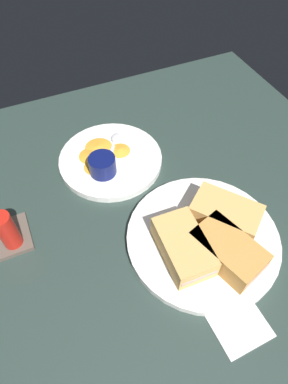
{
  "coord_description": "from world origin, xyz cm",
  "views": [
    {
      "loc": [
        -29.01,
        14.05,
        57.51
      ],
      "look_at": [
        10.09,
        -3.14,
        3.0
      ],
      "focal_mm": 30.84,
      "sensor_mm": 36.0,
      "label": 1
    }
  ],
  "objects_px": {
    "plate_chips_companion": "(111,160)",
    "ramekin_dark_sauce": "(232,216)",
    "plate_sandwich_main": "(203,238)",
    "condiment_caddy": "(4,232)",
    "sandwich_half_extra": "(225,214)",
    "spoon_by_dark_ramekin": "(215,241)",
    "spoon_by_gravy_ramekin": "(115,141)",
    "sandwich_half_far": "(228,250)",
    "ramekin_light_gravy": "(102,165)",
    "sandwich_half_near": "(183,247)"
  },
  "relations": [
    {
      "from": "condiment_caddy",
      "to": "sandwich_half_near",
      "type": "bearing_deg",
      "value": -119.73
    },
    {
      "from": "plate_sandwich_main",
      "to": "spoon_by_gravy_ramekin",
      "type": "bearing_deg",
      "value": 11.66
    },
    {
      "from": "ramekin_dark_sauce",
      "to": "ramekin_light_gravy",
      "type": "distance_m",
      "value": 0.3
    },
    {
      "from": "spoon_by_dark_ramekin",
      "to": "plate_chips_companion",
      "type": "height_order",
      "value": "spoon_by_dark_ramekin"
    },
    {
      "from": "sandwich_half_near",
      "to": "condiment_caddy",
      "type": "xyz_separation_m",
      "value": [
        0.17,
        0.3,
        -0.01
      ]
    },
    {
      "from": "plate_chips_companion",
      "to": "spoon_by_gravy_ramekin",
      "type": "distance_m",
      "value": 0.05
    },
    {
      "from": "plate_sandwich_main",
      "to": "sandwich_half_near",
      "type": "distance_m",
      "value": 0.07
    },
    {
      "from": "plate_sandwich_main",
      "to": "plate_chips_companion",
      "type": "height_order",
      "value": "same"
    },
    {
      "from": "plate_sandwich_main",
      "to": "spoon_by_dark_ramekin",
      "type": "height_order",
      "value": "spoon_by_dark_ramekin"
    },
    {
      "from": "sandwich_half_near",
      "to": "sandwich_half_extra",
      "type": "distance_m",
      "value": 0.11
    },
    {
      "from": "ramekin_dark_sauce",
      "to": "spoon_by_dark_ramekin",
      "type": "distance_m",
      "value": 0.06
    },
    {
      "from": "ramekin_dark_sauce",
      "to": "plate_chips_companion",
      "type": "relative_size",
      "value": 0.33
    },
    {
      "from": "plate_sandwich_main",
      "to": "plate_chips_companion",
      "type": "bearing_deg",
      "value": 18.63
    },
    {
      "from": "sandwich_half_near",
      "to": "plate_chips_companion",
      "type": "height_order",
      "value": "sandwich_half_near"
    },
    {
      "from": "spoon_by_gravy_ramekin",
      "to": "sandwich_half_near",
      "type": "bearing_deg",
      "value": -178.17
    },
    {
      "from": "sandwich_half_extra",
      "to": "ramekin_dark_sauce",
      "type": "distance_m",
      "value": 0.01
    },
    {
      "from": "ramekin_light_gravy",
      "to": "condiment_caddy",
      "type": "bearing_deg",
      "value": 110.06
    },
    {
      "from": "ramekin_dark_sauce",
      "to": "plate_chips_companion",
      "type": "distance_m",
      "value": 0.31
    },
    {
      "from": "sandwich_half_near",
      "to": "sandwich_half_far",
      "type": "height_order",
      "value": "same"
    },
    {
      "from": "spoon_by_dark_ramekin",
      "to": "sandwich_half_near",
      "type": "bearing_deg",
      "value": 85.49
    },
    {
      "from": "plate_sandwich_main",
      "to": "ramekin_dark_sauce",
      "type": "relative_size",
      "value": 3.74
    },
    {
      "from": "ramekin_light_gravy",
      "to": "condiment_caddy",
      "type": "relative_size",
      "value": 0.63
    },
    {
      "from": "sandwich_half_extra",
      "to": "spoon_by_dark_ramekin",
      "type": "bearing_deg",
      "value": 131.33
    },
    {
      "from": "sandwich_half_extra",
      "to": "spoon_by_dark_ramekin",
      "type": "height_order",
      "value": "sandwich_half_extra"
    },
    {
      "from": "sandwich_half_extra",
      "to": "spoon_by_gravy_ramekin",
      "type": "distance_m",
      "value": 0.32
    },
    {
      "from": "sandwich_half_far",
      "to": "spoon_by_dark_ramekin",
      "type": "height_order",
      "value": "sandwich_half_far"
    },
    {
      "from": "sandwich_half_far",
      "to": "sandwich_half_extra",
      "type": "height_order",
      "value": "same"
    },
    {
      "from": "ramekin_dark_sauce",
      "to": "condiment_caddy",
      "type": "distance_m",
      "value": 0.44
    },
    {
      "from": "spoon_by_dark_ramekin",
      "to": "condiment_caddy",
      "type": "xyz_separation_m",
      "value": [
        0.17,
        0.36,
        0.01
      ]
    },
    {
      "from": "spoon_by_dark_ramekin",
      "to": "plate_chips_companion",
      "type": "relative_size",
      "value": 0.39
    },
    {
      "from": "spoon_by_gravy_ramekin",
      "to": "ramekin_dark_sauce",
      "type": "bearing_deg",
      "value": -156.82
    },
    {
      "from": "spoon_by_dark_ramekin",
      "to": "spoon_by_gravy_ramekin",
      "type": "height_order",
      "value": "same"
    },
    {
      "from": "sandwich_half_near",
      "to": "spoon_by_dark_ramekin",
      "type": "relative_size",
      "value": 1.44
    },
    {
      "from": "condiment_caddy",
      "to": "sandwich_half_extra",
      "type": "bearing_deg",
      "value": -108.83
    },
    {
      "from": "ramekin_light_gravy",
      "to": "sandwich_half_far",
      "type": "bearing_deg",
      "value": -154.72
    },
    {
      "from": "sandwich_half_far",
      "to": "ramekin_light_gravy",
      "type": "relative_size",
      "value": 2.45
    },
    {
      "from": "ramekin_dark_sauce",
      "to": "spoon_by_dark_ramekin",
      "type": "bearing_deg",
      "value": 118.3
    },
    {
      "from": "ramekin_dark_sauce",
      "to": "plate_sandwich_main",
      "type": "bearing_deg",
      "value": 96.74
    },
    {
      "from": "plate_sandwich_main",
      "to": "spoon_by_gravy_ramekin",
      "type": "relative_size",
      "value": 3.27
    },
    {
      "from": "sandwich_half_near",
      "to": "ramekin_dark_sauce",
      "type": "distance_m",
      "value": 0.12
    },
    {
      "from": "plate_chips_companion",
      "to": "condiment_caddy",
      "type": "xyz_separation_m",
      "value": [
        -0.12,
        0.26,
        0.03
      ]
    },
    {
      "from": "plate_chips_companion",
      "to": "ramekin_dark_sauce",
      "type": "bearing_deg",
      "value": -149.09
    },
    {
      "from": "sandwich_half_near",
      "to": "ramekin_dark_sauce",
      "type": "xyz_separation_m",
      "value": [
        0.02,
        -0.12,
        -0.0
      ]
    },
    {
      "from": "ramekin_dark_sauce",
      "to": "spoon_by_gravy_ramekin",
      "type": "relative_size",
      "value": 0.87
    },
    {
      "from": "spoon_by_gravy_ramekin",
      "to": "condiment_caddy",
      "type": "bearing_deg",
      "value": 119.66
    },
    {
      "from": "plate_sandwich_main",
      "to": "condiment_caddy",
      "type": "relative_size",
      "value": 3.15
    },
    {
      "from": "sandwich_half_extra",
      "to": "ramekin_dark_sauce",
      "type": "bearing_deg",
      "value": -121.78
    },
    {
      "from": "sandwich_half_extra",
      "to": "spoon_by_dark_ramekin",
      "type": "distance_m",
      "value": 0.06
    },
    {
      "from": "spoon_by_dark_ramekin",
      "to": "ramekin_light_gravy",
      "type": "height_order",
      "value": "ramekin_light_gravy"
    },
    {
      "from": "sandwich_half_near",
      "to": "ramekin_dark_sauce",
      "type": "height_order",
      "value": "sandwich_half_near"
    }
  ]
}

